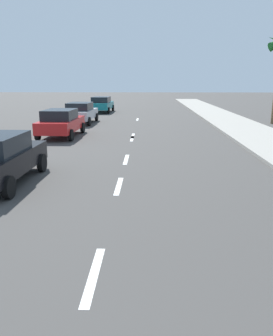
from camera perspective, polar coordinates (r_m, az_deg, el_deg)
The scene contains 11 objects.
ground_plane at distance 17.36m, azimuth -1.02°, elevation 4.02°, with size 160.00×160.00×0.00m, color #423F3D.
sidewalk_strip at distance 20.33m, azimuth 20.38°, elevation 4.86°, with size 3.60×80.00×0.14m, color #9E998E.
lane_stripe_2 at distance 5.98m, azimuth -7.21°, elevation -17.37°, with size 0.16×1.80×0.01m, color white.
lane_stripe_3 at distance 10.46m, azimuth -3.01°, elevation -3.03°, with size 0.16×1.80×0.01m, color white.
lane_stripe_4 at distance 13.97m, azimuth -1.74°, elevation 1.46°, with size 0.16×1.80×0.01m, color white.
lane_stripe_5 at distance 19.05m, azimuth -0.75°, elevation 4.98°, with size 0.16×1.80×0.01m, color white.
lane_stripe_6 at distance 20.01m, azimuth -0.62°, elevation 5.43°, with size 0.16×1.80×0.01m, color white.
lane_stripe_7 at distance 28.68m, azimuth 0.17°, elevation 8.18°, with size 0.16×1.80×0.01m, color white.
parked_car_red at distance 20.10m, azimuth -12.59°, elevation 7.54°, with size 2.09×4.38×1.57m.
parked_car_silver at distance 26.25m, azimuth -9.40°, elevation 9.24°, with size 2.14×4.45×1.57m.
parked_car_teal at distance 35.39m, azimuth -5.91°, elevation 10.66°, with size 2.22×4.57×1.57m.
Camera 1 is at (0.89, 2.95, 3.15)m, focal length 36.23 mm.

